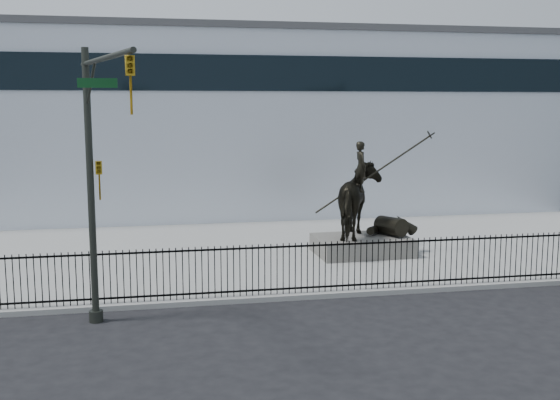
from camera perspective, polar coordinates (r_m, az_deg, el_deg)
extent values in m
plane|color=black|center=(18.55, 6.64, -9.33)|extent=(120.00, 120.00, 0.00)
cube|color=#9B9B98|center=(25.05, 1.80, -4.43)|extent=(30.00, 12.00, 0.15)
cube|color=silver|center=(37.24, -2.62, 6.63)|extent=(44.00, 14.00, 9.00)
cube|color=black|center=(19.60, 5.55, -7.42)|extent=(22.00, 0.05, 0.05)
cube|color=black|center=(19.30, 5.60, -3.85)|extent=(22.00, 0.05, 0.05)
cube|color=black|center=(19.45, 5.57, -5.72)|extent=(22.00, 0.03, 1.50)
cube|color=#54514C|center=(24.30, 7.17, -3.94)|extent=(3.46, 2.42, 0.64)
imported|color=black|center=(24.00, 7.24, -0.04)|extent=(2.37, 2.75, 2.70)
imported|color=black|center=(23.82, 7.05, 2.89)|extent=(0.46, 0.68, 1.83)
cylinder|color=black|center=(24.01, 8.11, 2.25)|extent=(4.35, 0.18, 2.75)
cylinder|color=#252923|center=(17.95, -15.72, -9.70)|extent=(0.36, 0.36, 0.30)
cylinder|color=#252923|center=(17.23, -16.16, 0.96)|extent=(0.18, 0.18, 7.00)
cylinder|color=#252923|center=(14.96, -15.04, 11.84)|extent=(1.47, 4.84, 0.12)
imported|color=gold|center=(12.78, -12.87, 9.72)|extent=(0.18, 0.22, 1.10)
imported|color=gold|center=(17.18, -15.45, 1.64)|extent=(0.16, 0.20, 1.00)
cube|color=#0C3F19|center=(15.88, -15.62, 9.79)|extent=(0.90, 0.03, 0.22)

